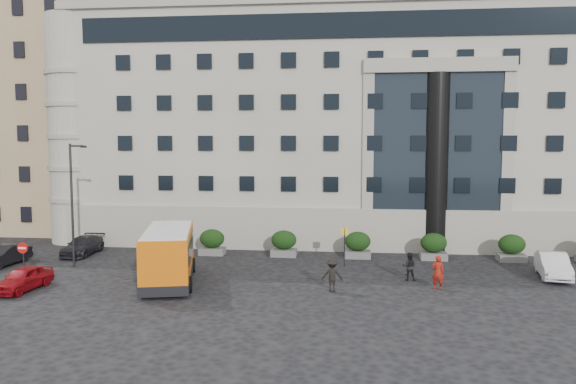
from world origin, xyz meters
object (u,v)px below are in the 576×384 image
object	(u,v)px
parked_car_c	(83,246)
pedestrian_c	(332,275)
no_entry_sign	(23,254)
parked_car_b	(3,256)
hedge_e	(512,248)
pedestrian_b	(409,266)
hedge_a	(212,242)
bus_stop_sign	(345,240)
parked_car_d	(129,225)
hedge_d	(434,246)
hedge_c	(358,245)
parked_car_a	(23,279)
white_taxi	(553,265)
hedge_b	(284,243)
pedestrian_a	(438,272)
street_lamp	(73,200)
red_truck	(151,215)
minibus	(168,253)

from	to	relation	value
parked_car_c	pedestrian_c	world-z (taller)	pedestrian_c
no_entry_sign	parked_car_b	distance (m)	5.44
hedge_e	pedestrian_b	xyz separation A→B (m)	(-7.50, -6.10, -0.10)
hedge_a	parked_car_c	distance (m)	9.34
bus_stop_sign	parked_car_d	xyz separation A→B (m)	(-19.02, 11.00, -0.94)
hedge_d	bus_stop_sign	world-z (taller)	bus_stop_sign
pedestrian_c	parked_car_c	bearing A→B (deg)	-23.23
hedge_c	hedge_e	xyz separation A→B (m)	(10.40, 0.00, 0.00)
parked_car_a	no_entry_sign	bearing A→B (deg)	127.09
parked_car_d	white_taxi	distance (m)	33.93
parked_car_d	hedge_b	bearing A→B (deg)	-28.68
parked_car_b	pedestrian_a	bearing A→B (deg)	-0.62
hedge_b	hedge_d	size ratio (longest dim) A/B	1.00
parked_car_c	pedestrian_a	world-z (taller)	pedestrian_a
hedge_c	bus_stop_sign	bearing A→B (deg)	-107.82
parked_car_a	street_lamp	bearing A→B (deg)	96.11
hedge_d	pedestrian_c	size ratio (longest dim) A/B	1.02
no_entry_sign	hedge_e	bearing A→B (deg)	16.52
parked_car_a	hedge_a	bearing A→B (deg)	59.45
hedge_a	red_truck	xyz separation A→B (m)	(-8.07, 9.83, 0.56)
pedestrian_c	minibus	bearing A→B (deg)	-5.00
bus_stop_sign	pedestrian_b	size ratio (longest dim) A/B	1.52
parked_car_c	white_taxi	distance (m)	31.43
street_lamp	hedge_a	bearing A→B (deg)	31.16
hedge_c	pedestrian_c	bearing A→B (deg)	-99.57
red_truck	white_taxi	xyz separation A→B (m)	(30.04, -14.26, -0.75)
parked_car_a	pedestrian_a	size ratio (longest dim) A/B	2.03
bus_stop_sign	pedestrian_b	distance (m)	5.12
pedestrian_a	parked_car_d	bearing A→B (deg)	-19.48
hedge_b	pedestrian_a	distance (m)	12.33
minibus	hedge_a	bearing A→B (deg)	72.41
bus_stop_sign	parked_car_c	world-z (taller)	bus_stop_sign
parked_car_d	minibus	bearing A→B (deg)	-60.75
minibus	white_taxi	world-z (taller)	minibus
red_truck	pedestrian_a	world-z (taller)	red_truck
minibus	no_entry_sign	bearing A→B (deg)	171.62
hedge_a	parked_car_c	size ratio (longest dim) A/B	0.42
parked_car_d	white_taxi	bearing A→B (deg)	-21.43
no_entry_sign	pedestrian_b	size ratio (longest dim) A/B	1.40
hedge_a	minibus	xyz separation A→B (m)	(-0.57, -8.07, 0.79)
hedge_b	street_lamp	size ratio (longest dim) A/B	0.23
white_taxi	parked_car_c	bearing A→B (deg)	-176.65
street_lamp	no_entry_sign	bearing A→B (deg)	-104.72
hedge_c	parked_car_b	bearing A→B (deg)	-167.79
hedge_d	parked_car_a	xyz separation A→B (m)	(-23.58, -10.57, -0.28)
hedge_c	pedestrian_a	size ratio (longest dim) A/B	0.98
no_entry_sign	red_truck	distance (m)	18.69
red_truck	hedge_a	bearing A→B (deg)	-60.99
bus_stop_sign	parked_car_c	size ratio (longest dim) A/B	0.57
pedestrian_a	no_entry_sign	bearing A→B (deg)	16.45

